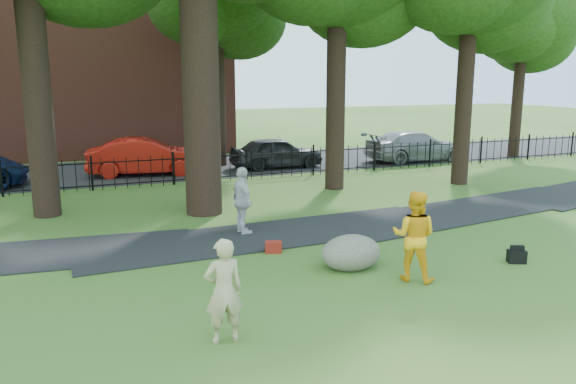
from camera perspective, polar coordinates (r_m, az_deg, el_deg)
name	(u,v)px	position (r m, az deg, el deg)	size (l,w,h in m)	color
ground	(290,292)	(11.22, 0.21, -10.11)	(120.00, 120.00, 0.00)	#305A1F
footpath	(269,235)	(15.01, -1.92, -4.44)	(36.00, 2.60, 0.03)	black
street	(157,169)	(26.27, -13.16, 2.26)	(80.00, 7.00, 0.02)	black
iron_fence	(173,170)	(22.28, -11.59, 2.24)	(44.00, 0.04, 1.20)	black
brick_building	(52,41)	(33.69, -22.85, 13.93)	(18.00, 8.00, 12.00)	brown
woman	(224,291)	(9.02, -6.56, -9.94)	(0.62, 0.41, 1.71)	tan
man	(414,236)	(11.85, 12.68, -4.38)	(0.92, 0.71, 1.89)	#FFAF15
pedestrian	(242,201)	(14.95, -4.66, -0.91)	(1.07, 0.45, 1.83)	silver
boulder	(351,250)	(12.51, 6.42, -5.90)	(1.37, 1.03, 0.80)	#5D564D
backpack	(517,256)	(13.85, 22.21, -6.08)	(0.39, 0.25, 0.29)	black
red_bag	(273,247)	(13.56, -1.49, -5.61)	(0.40, 0.25, 0.27)	maroon
red_sedan	(146,157)	(24.72, -14.26, 3.50)	(1.69, 4.84, 1.59)	#AD160D
grey_car	(277,152)	(25.86, -1.16, 4.03)	(1.70, 4.23, 1.44)	black
silver_car	(415,146)	(28.62, 12.75, 4.55)	(2.10, 5.17, 1.50)	gray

